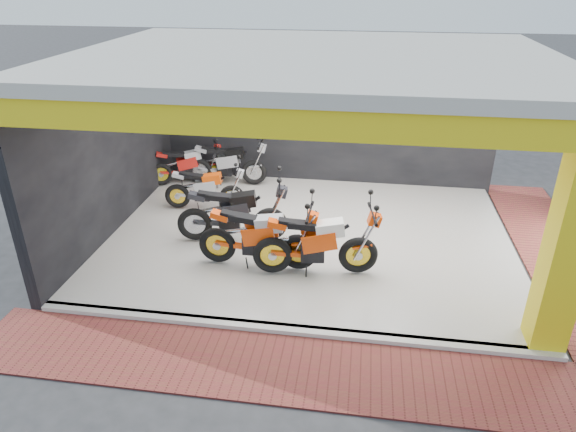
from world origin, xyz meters
name	(u,v)px	position (x,y,z in m)	size (l,w,h in m)	color
ground	(296,294)	(0.00, 0.00, 0.00)	(80.00, 80.00, 0.00)	#2D2D30
showroom_floor	(310,237)	(0.00, 2.00, 0.05)	(8.00, 6.00, 0.10)	white
showroom_ceiling	(313,58)	(0.00, 2.00, 3.60)	(8.40, 6.40, 0.20)	beige
back_wall	(325,116)	(0.00, 5.10, 1.75)	(8.20, 0.20, 3.50)	black
left_wall	(109,148)	(-4.10, 2.00, 1.75)	(0.20, 6.20, 3.50)	black
corner_column	(569,241)	(3.75, -0.75, 1.75)	(0.50, 0.50, 3.50)	yellow
header_beam_front	(288,121)	(0.00, -1.00, 3.30)	(8.40, 0.30, 0.40)	yellow
header_beam_right	(552,82)	(4.00, 2.00, 3.30)	(0.30, 6.40, 0.40)	yellow
floor_kerb	(287,330)	(0.00, -1.02, 0.05)	(8.00, 0.20, 0.10)	white
paver_front	(279,367)	(0.00, -1.80, 0.01)	(9.00, 1.40, 0.03)	maroon
paver_right	(557,256)	(4.80, 2.00, 0.01)	(1.40, 7.00, 0.03)	maroon
moto_hero	(359,238)	(1.00, 0.67, 0.81)	(2.32, 0.86, 1.42)	#EA4209
moto_row_a	(298,235)	(-0.06, 0.64, 0.80)	(2.30, 0.85, 1.40)	#FF470A
moto_row_b	(270,209)	(-0.75, 1.65, 0.80)	(2.29, 0.85, 1.40)	black
moto_row_c	(232,186)	(-1.85, 2.93, 0.68)	(1.90, 0.70, 1.16)	#B2B5BA
moto_row_d	(254,161)	(-1.67, 4.43, 0.74)	(2.11, 0.78, 1.29)	#97989E
moto_row_e	(210,160)	(-2.80, 4.50, 0.68)	(1.89, 0.70, 1.16)	#B01812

